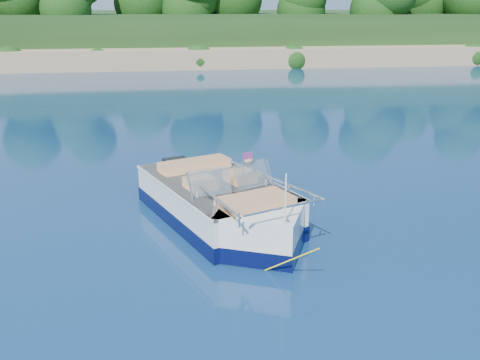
{
  "coord_description": "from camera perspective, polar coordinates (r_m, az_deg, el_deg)",
  "views": [
    {
      "loc": [
        -2.98,
        -7.49,
        4.72
      ],
      "look_at": [
        -1.26,
        4.22,
        0.85
      ],
      "focal_mm": 40.0,
      "sensor_mm": 36.0,
      "label": 1
    }
  ],
  "objects": [
    {
      "name": "ground",
      "position": [
        9.34,
        11.76,
        -12.66
      ],
      "size": [
        160.0,
        160.0,
        0.0
      ],
      "primitive_type": "plane",
      "color": "#0A2147",
      "rests_on": "ground"
    },
    {
      "name": "shoreline",
      "position": [
        71.42,
        -6.19,
        14.99
      ],
      "size": [
        170.0,
        59.0,
        6.0
      ],
      "color": "tan",
      "rests_on": "ground"
    },
    {
      "name": "motorboat",
      "position": [
        11.99,
        -1.71,
        -2.98
      ],
      "size": [
        3.65,
        5.99,
        2.1
      ],
      "rotation": [
        0.0,
        0.0,
        0.37
      ],
      "color": "white",
      "rests_on": "ground"
    },
    {
      "name": "tow_tube",
      "position": [
        14.32,
        1.3,
        -0.78
      ],
      "size": [
        1.46,
        1.46,
        0.32
      ],
      "rotation": [
        0.0,
        0.0,
        -0.22
      ],
      "color": "#E6CE00",
      "rests_on": "ground"
    },
    {
      "name": "boy",
      "position": [
        14.32,
        0.8,
        -1.15
      ],
      "size": [
        0.53,
        0.8,
        1.45
      ],
      "primitive_type": "imported",
      "rotation": [
        0.0,
        -0.17,
        1.86
      ],
      "color": "tan",
      "rests_on": "ground"
    }
  ]
}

